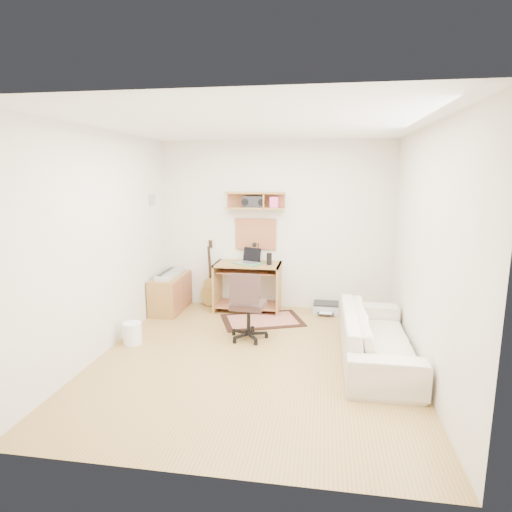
% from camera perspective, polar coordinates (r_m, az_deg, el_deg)
% --- Properties ---
extents(floor, '(3.60, 4.00, 0.01)m').
position_cam_1_polar(floor, '(5.09, -0.19, -13.51)').
color(floor, '#A88246').
rests_on(floor, ground).
extents(ceiling, '(3.60, 4.00, 0.01)m').
position_cam_1_polar(ceiling, '(4.66, -0.21, 17.16)').
color(ceiling, white).
rests_on(ceiling, ground).
extents(back_wall, '(3.60, 0.01, 2.60)m').
position_cam_1_polar(back_wall, '(6.67, 2.57, 4.04)').
color(back_wall, beige).
rests_on(back_wall, ground).
extents(left_wall, '(0.01, 4.00, 2.60)m').
position_cam_1_polar(left_wall, '(5.29, -19.88, 1.59)').
color(left_wall, beige).
rests_on(left_wall, ground).
extents(right_wall, '(0.01, 4.00, 2.60)m').
position_cam_1_polar(right_wall, '(4.76, 21.78, 0.48)').
color(right_wall, beige).
rests_on(right_wall, ground).
extents(wall_shelf, '(0.90, 0.25, 0.26)m').
position_cam_1_polar(wall_shelf, '(6.54, -0.17, 7.43)').
color(wall_shelf, olive).
rests_on(wall_shelf, back_wall).
extents(cork_board, '(0.64, 0.03, 0.49)m').
position_cam_1_polar(cork_board, '(6.70, -0.02, 2.96)').
color(cork_board, tan).
rests_on(cork_board, back_wall).
extents(wall_photo, '(0.02, 0.20, 0.15)m').
position_cam_1_polar(wall_photo, '(6.59, -13.70, 7.32)').
color(wall_photo, '#4C8CBF').
rests_on(wall_photo, left_wall).
extents(desk, '(1.00, 0.55, 0.75)m').
position_cam_1_polar(desk, '(6.63, -1.12, -4.16)').
color(desk, olive).
rests_on(desk, floor).
extents(laptop, '(0.41, 0.41, 0.24)m').
position_cam_1_polar(laptop, '(6.49, -1.05, -0.00)').
color(laptop, silver).
rests_on(laptop, desk).
extents(speaker, '(0.08, 0.08, 0.18)m').
position_cam_1_polar(speaker, '(6.42, 1.78, -0.39)').
color(speaker, black).
rests_on(speaker, desk).
extents(desk_lamp, '(0.10, 0.10, 0.31)m').
position_cam_1_polar(desk_lamp, '(6.62, 0.30, 0.53)').
color(desk_lamp, black).
rests_on(desk_lamp, desk).
extents(pencil_cup, '(0.07, 0.07, 0.10)m').
position_cam_1_polar(pencil_cup, '(6.58, 1.70, -0.48)').
color(pencil_cup, '#305391').
rests_on(pencil_cup, desk).
extents(boombox, '(0.34, 0.16, 0.17)m').
position_cam_1_polar(boombox, '(6.54, -0.26, 7.26)').
color(boombox, black).
rests_on(boombox, wall_shelf).
extents(rug, '(1.32, 1.11, 0.02)m').
position_cam_1_polar(rug, '(6.27, 0.85, -8.55)').
color(rug, tan).
rests_on(rug, floor).
extents(task_chair, '(0.49, 0.49, 0.91)m').
position_cam_1_polar(task_chair, '(5.48, -1.01, -6.53)').
color(task_chair, '#34231E').
rests_on(task_chair, floor).
extents(cabinet, '(0.40, 0.90, 0.55)m').
position_cam_1_polar(cabinet, '(6.80, -11.36, -4.86)').
color(cabinet, olive).
rests_on(cabinet, floor).
extents(music_keyboard, '(0.22, 0.71, 0.06)m').
position_cam_1_polar(music_keyboard, '(6.72, -11.46, -2.34)').
color(music_keyboard, '#B2B5BA').
rests_on(music_keyboard, cabinet).
extents(guitar, '(0.29, 0.18, 1.07)m').
position_cam_1_polar(guitar, '(6.85, -6.26, -2.35)').
color(guitar, olive).
rests_on(guitar, floor).
extents(waste_basket, '(0.28, 0.28, 0.27)m').
position_cam_1_polar(waste_basket, '(5.64, -16.18, -9.90)').
color(waste_basket, white).
rests_on(waste_basket, floor).
extents(printer, '(0.40, 0.31, 0.15)m').
position_cam_1_polar(printer, '(6.68, 9.33, -6.76)').
color(printer, '#A5A8AA').
rests_on(printer, floor).
extents(sofa, '(0.57, 1.95, 0.76)m').
position_cam_1_polar(sofa, '(5.08, 15.89, -9.30)').
color(sofa, beige).
rests_on(sofa, floor).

